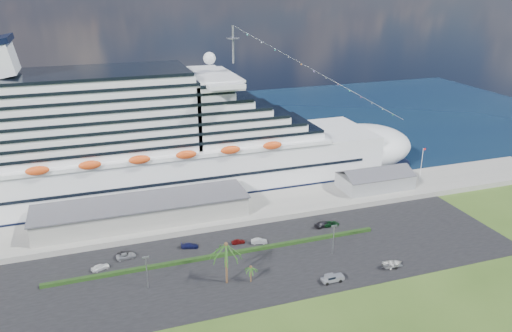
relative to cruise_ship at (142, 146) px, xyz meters
name	(u,v)px	position (x,y,z in m)	size (l,w,h in m)	color
ground	(272,284)	(21.53, -64.00, -16.69)	(420.00, 420.00, 0.00)	#304918
asphalt_lot	(257,261)	(21.53, -53.00, -16.63)	(140.00, 38.00, 0.12)	black
wharf	(226,211)	(21.53, -24.00, -15.79)	(240.00, 20.00, 1.80)	gray
water	(174,134)	(21.53, 66.00, -16.68)	(420.00, 160.00, 0.02)	black
cruise_ship	(142,146)	(0.00, 0.00, 0.00)	(191.00, 38.00, 54.00)	silver
terminal_building	(143,211)	(-3.47, -24.00, -11.68)	(61.00, 15.00, 6.30)	gray
port_shed	(375,180)	(73.53, -24.00, -12.30)	(24.00, 12.31, 7.37)	gray
flagpole	(422,163)	(91.57, -24.00, -8.43)	(1.08, 0.16, 12.00)	silver
hedge	(222,255)	(13.53, -48.00, -16.12)	(88.00, 1.10, 0.90)	black
lamp_post_left	(146,268)	(-6.47, -56.00, -11.35)	(1.60, 0.35, 8.27)	gray
lamp_post_right	(334,236)	(41.53, -56.00, -11.35)	(1.60, 0.35, 8.27)	gray
palm_tall	(226,249)	(11.53, -60.00, -7.49)	(8.82, 8.82, 11.13)	#47301E
palm_short	(251,269)	(17.03, -61.50, -13.03)	(3.53, 3.53, 4.56)	#47301E
parked_car_0	(100,267)	(-16.66, -44.40, -15.83)	(1.77, 4.39, 1.50)	white
parked_car_1	(125,254)	(-10.27, -39.81, -15.91)	(1.40, 4.01, 1.32)	black
parked_car_2	(126,256)	(-10.10, -40.88, -15.88)	(2.31, 5.00, 1.39)	#9C9FA5
parked_car_3	(190,246)	(6.54, -40.95, -15.90)	(1.88, 4.63, 1.34)	#131745
parked_car_4	(238,241)	(19.57, -42.93, -15.94)	(1.50, 3.73, 1.27)	#640D0D
parked_car_5	(259,241)	(24.97, -44.74, -15.86)	(1.51, 4.32, 1.42)	#B5B9BD
parked_car_6	(331,224)	(48.30, -41.69, -15.90)	(2.25, 4.87, 1.35)	black
parked_car_7	(323,224)	(45.83, -41.27, -15.78)	(2.22, 5.46, 1.58)	black
pickup_truck	(332,278)	(35.37, -67.77, -15.52)	(5.50, 2.20, 1.93)	black
boat_trailer	(393,264)	(52.50, -67.09, -15.39)	(6.21, 4.03, 1.78)	gray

